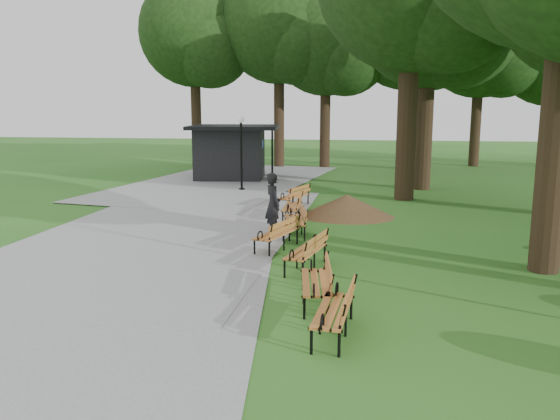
# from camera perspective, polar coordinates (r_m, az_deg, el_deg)

# --- Properties ---
(ground) EXTENTS (100.00, 100.00, 0.00)m
(ground) POSITION_cam_1_polar(r_m,az_deg,el_deg) (14.64, -0.12, -4.86)
(ground) COLOR #26601B
(ground) RESTS_ON ground
(path) EXTENTS (12.00, 38.00, 0.06)m
(path) POSITION_cam_1_polar(r_m,az_deg,el_deg) (18.42, -11.17, -1.75)
(path) COLOR gray
(path) RESTS_ON ground
(person) EXTENTS (0.73, 0.82, 1.89)m
(person) POSITION_cam_1_polar(r_m,az_deg,el_deg) (17.03, -0.70, 0.59)
(person) COLOR black
(person) RESTS_ON ground
(kiosk) EXTENTS (4.85, 4.32, 2.82)m
(kiosk) POSITION_cam_1_polar(r_m,az_deg,el_deg) (30.15, -5.04, 5.79)
(kiosk) COLOR black
(kiosk) RESTS_ON ground
(lamp_post) EXTENTS (0.32, 0.32, 3.40)m
(lamp_post) POSITION_cam_1_polar(r_m,az_deg,el_deg) (25.91, -3.92, 7.28)
(lamp_post) COLOR black
(lamp_post) RESTS_ON ground
(dirt_mound) EXTENTS (2.77, 2.77, 0.79)m
(dirt_mound) POSITION_cam_1_polar(r_m,az_deg,el_deg) (20.07, 6.74, 0.45)
(dirt_mound) COLOR #47301C
(dirt_mound) RESTS_ON ground
(bench_0) EXTENTS (0.82, 1.95, 0.88)m
(bench_0) POSITION_cam_1_polar(r_m,az_deg,el_deg) (9.83, 5.34, -10.05)
(bench_0) COLOR #B9672A
(bench_0) RESTS_ON ground
(bench_1) EXTENTS (0.86, 1.96, 0.88)m
(bench_1) POSITION_cam_1_polar(r_m,az_deg,el_deg) (11.28, 3.52, -7.28)
(bench_1) COLOR #B9672A
(bench_1) RESTS_ON ground
(bench_2) EXTENTS (1.07, 2.00, 0.88)m
(bench_2) POSITION_cam_1_polar(r_m,az_deg,el_deg) (13.58, 2.59, -4.18)
(bench_2) COLOR #B9672A
(bench_2) RESTS_ON ground
(bench_3) EXTENTS (1.24, 2.00, 0.88)m
(bench_3) POSITION_cam_1_polar(r_m,az_deg,el_deg) (15.39, -0.34, -2.41)
(bench_3) COLOR #B9672A
(bench_3) RESTS_ON ground
(bench_4) EXTENTS (1.01, 1.99, 0.88)m
(bench_4) POSITION_cam_1_polar(r_m,az_deg,el_deg) (17.17, 1.47, -1.05)
(bench_4) COLOR #B9672A
(bench_4) RESTS_ON ground
(bench_5) EXTENTS (0.67, 1.91, 0.88)m
(bench_5) POSITION_cam_1_polar(r_m,az_deg,el_deg) (19.45, 1.21, 0.33)
(bench_5) COLOR #B9672A
(bench_5) RESTS_ON ground
(bench_6) EXTENTS (1.25, 2.00, 0.88)m
(bench_6) POSITION_cam_1_polar(r_m,az_deg,el_deg) (21.65, 1.38, 1.38)
(bench_6) COLOR #B9672A
(bench_6) RESTS_ON ground
(lawn_tree_4) EXTENTS (6.82, 6.82, 11.41)m
(lawn_tree_4) POSITION_cam_1_polar(r_m,az_deg,el_deg) (27.37, 14.79, 18.72)
(lawn_tree_4) COLOR black
(lawn_tree_4) RESTS_ON ground
(tree_backdrop) EXTENTS (37.39, 9.93, 16.04)m
(tree_backdrop) POSITION_cam_1_polar(r_m,az_deg,el_deg) (37.27, 15.59, 16.54)
(tree_backdrop) COLOR black
(tree_backdrop) RESTS_ON ground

